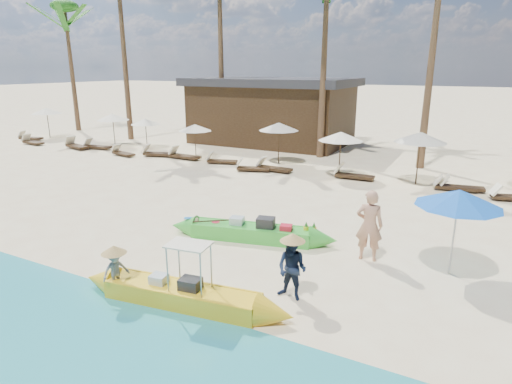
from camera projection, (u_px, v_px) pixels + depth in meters
The scene contains 30 objects.
ground at pixel (259, 268), 11.08m from camera, with size 240.00×240.00×0.00m, color #F8EBB7.
green_canoe at pixel (251, 232), 12.84m from camera, with size 5.67×1.67×0.73m.
yellow_canoe at pixel (182, 295), 9.30m from camera, with size 5.63×1.20×1.46m.
tourist at pixel (369, 225), 11.30m from camera, with size 0.71×0.47×1.95m, color tan.
vendor_green at pixel (292, 269), 9.42m from camera, with size 0.70×0.55×1.45m, color #15203B.
vendor_yellow at pixel (116, 270), 9.52m from camera, with size 0.61×0.35×0.94m, color gray.
blue_umbrella at pixel (459, 198), 10.24m from camera, with size 2.04×2.04×2.19m.
resort_parasol_0 at pixel (47, 111), 30.83m from camera, with size 2.11×2.11×2.17m.
lounger_0_left at pixel (29, 137), 30.34m from camera, with size 1.81×0.96×0.59m.
lounger_0_right at pixel (32, 141), 28.64m from camera, with size 1.84×0.72×0.61m.
resort_parasol_1 at pixel (113, 117), 27.40m from camera, with size 2.06×2.06×2.13m.
lounger_1_left at pixel (76, 145), 27.15m from camera, with size 2.09×1.08×0.68m.
lounger_1_right at pixel (96, 146), 27.00m from camera, with size 1.87×0.81×0.62m.
resort_parasol_2 at pixel (145, 122), 26.79m from camera, with size 1.84×1.84×1.89m.
lounger_2_left at pixel (122, 153), 25.00m from camera, with size 1.73×0.82×0.57m.
resort_parasol_3 at pixel (195, 128), 23.86m from camera, with size 1.88×1.88×1.93m.
lounger_3_left at pixel (157, 153), 24.77m from camera, with size 1.98×1.09×0.64m.
lounger_3_right at pixel (183, 155), 24.10m from camera, with size 1.95×0.66×0.65m.
resort_parasol_4 at pixel (279, 127), 22.55m from camera, with size 2.13×2.13×2.19m.
lounger_4_left at pixel (220, 160), 22.93m from camera, with size 1.75×0.98×0.57m.
lounger_4_right at pixel (251, 167), 21.26m from camera, with size 1.79×1.04×0.58m.
resort_parasol_5 at pixel (341, 136), 19.70m from camera, with size 2.08×2.08×2.14m.
lounger_5_left at pixel (272, 167), 21.24m from camera, with size 1.85×0.65×0.62m.
resort_parasol_6 at pixel (421, 137), 18.40m from camera, with size 2.25×2.25×2.32m.
lounger_6_left at pixel (352, 175), 19.79m from camera, with size 1.86×0.62×0.63m.
lounger_6_right at pixel (453, 186), 17.92m from camera, with size 1.73×0.70×0.57m.
lounger_7_left at pixel (460, 186), 17.90m from camera, with size 1.82×0.81×0.60m.
lounger_7_right at pixel (511, 196), 16.58m from camera, with size 1.78×0.99×0.58m.
palm_0 at pixel (66, 25), 32.89m from camera, with size 2.08×2.08×9.90m.
pavilion_west at pixel (272, 110), 28.91m from camera, with size 10.80×6.60×4.30m.
Camera 1 is at (4.57, -8.99, 5.00)m, focal length 30.00 mm.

